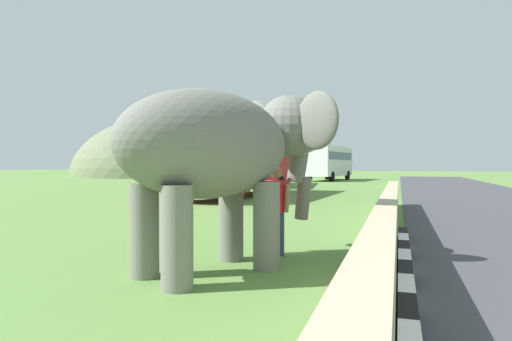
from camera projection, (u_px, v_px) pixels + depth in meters
barrier_parapet at (378, 275)px, 4.71m from camera, size 28.00×0.36×1.00m
elephant at (226, 148)px, 7.02m from camera, size 3.96×3.41×2.98m
person_handler at (276, 206)px, 8.15m from camera, size 0.39×0.62×1.66m
bus_red at (239, 157)px, 22.67m from camera, size 10.11×3.14×3.50m
bus_teal at (255, 159)px, 33.99m from camera, size 10.25×3.82×3.50m
bus_white at (329, 160)px, 45.20m from camera, size 9.02×3.86×3.50m
cow_near at (253, 178)px, 25.32m from camera, size 0.98×1.93×1.23m
hill_east at (170, 175)px, 65.22m from camera, size 31.26×25.00×17.53m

